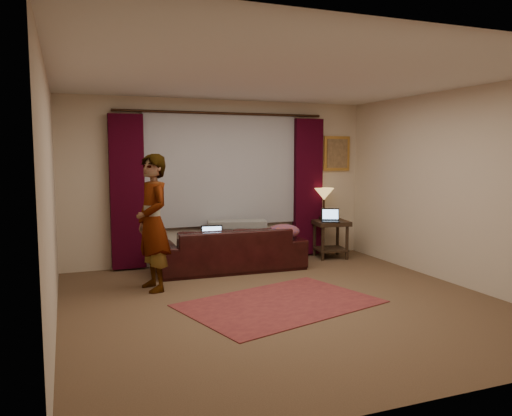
{
  "coord_description": "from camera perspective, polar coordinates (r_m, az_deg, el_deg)",
  "views": [
    {
      "loc": [
        -2.36,
        -5.21,
        1.76
      ],
      "look_at": [
        0.1,
        1.2,
        1.0
      ],
      "focal_mm": 35.0,
      "sensor_mm": 36.0,
      "label": 1
    }
  ],
  "objects": [
    {
      "name": "ceiling",
      "position": [
        5.78,
        3.45,
        14.66
      ],
      "size": [
        5.0,
        5.0,
        0.02
      ],
      "primitive_type": "cube",
      "color": "silver",
      "rests_on": "ground"
    },
    {
      "name": "floor",
      "position": [
        5.99,
        3.29,
        -10.84
      ],
      "size": [
        5.0,
        5.0,
        0.01
      ],
      "primitive_type": "cube",
      "color": "brown",
      "rests_on": "ground"
    },
    {
      "name": "drape_left",
      "position": [
        7.67,
        -14.51,
        1.78
      ],
      "size": [
        0.5,
        0.14,
        2.3
      ],
      "primitive_type": "cube",
      "color": "#310311",
      "rests_on": "floor"
    },
    {
      "name": "throw_blanket",
      "position": [
        7.74,
        -2.19,
        -0.04
      ],
      "size": [
        0.96,
        0.56,
        0.11
      ],
      "primitive_type": "cube",
      "rotation": [
        0.0,
        0.0,
        -0.24
      ],
      "color": "gray",
      "rests_on": "sofa"
    },
    {
      "name": "wall_left",
      "position": [
        5.23,
        -22.44,
        0.8
      ],
      "size": [
        0.02,
        5.0,
        2.6
      ],
      "primitive_type": "cube",
      "color": "beige",
      "rests_on": "ground"
    },
    {
      "name": "laptop_sofa",
      "position": [
        7.35,
        -4.92,
        -3.07
      ],
      "size": [
        0.36,
        0.39,
        0.23
      ],
      "primitive_type": null,
      "rotation": [
        0.0,
        0.0,
        -0.12
      ],
      "color": "black",
      "rests_on": "sofa"
    },
    {
      "name": "end_table",
      "position": [
        8.51,
        8.5,
        -3.53
      ],
      "size": [
        0.62,
        0.62,
        0.63
      ],
      "primitive_type": "cube",
      "rotation": [
        0.0,
        0.0,
        -0.15
      ],
      "color": "black",
      "rests_on": "floor"
    },
    {
      "name": "sheer_curtain",
      "position": [
        8.01,
        -3.86,
        4.44
      ],
      "size": [
        2.5,
        0.05,
        1.8
      ],
      "primitive_type": "cube",
      "color": "#A4A4AB",
      "rests_on": "wall_back"
    },
    {
      "name": "clothing_pile",
      "position": [
        7.63,
        3.13,
        -2.77
      ],
      "size": [
        0.6,
        0.51,
        0.22
      ],
      "primitive_type": "ellipsoid",
      "rotation": [
        0.0,
        0.0,
        0.23
      ],
      "color": "brown",
      "rests_on": "sofa"
    },
    {
      "name": "curtain_rod",
      "position": [
        7.98,
        -3.8,
        10.75
      ],
      "size": [
        0.04,
        0.04,
        3.4
      ],
      "primitive_type": "cylinder",
      "color": "#301C11",
      "rests_on": "wall_back"
    },
    {
      "name": "area_rug",
      "position": [
        5.95,
        2.77,
        -10.84
      ],
      "size": [
        2.5,
        2.0,
        0.01
      ],
      "primitive_type": "cube",
      "rotation": [
        0.0,
        0.0,
        0.28
      ],
      "color": "maroon",
      "rests_on": "floor"
    },
    {
      "name": "person",
      "position": [
        6.49,
        -11.71,
        -1.66
      ],
      "size": [
        0.61,
        0.61,
        1.75
      ],
      "primitive_type": "imported",
      "rotation": [
        0.0,
        0.0,
        -1.36
      ],
      "color": "gray",
      "rests_on": "floor"
    },
    {
      "name": "picture_frame",
      "position": [
        8.88,
        9.2,
        6.17
      ],
      "size": [
        0.5,
        0.04,
        0.6
      ],
      "primitive_type": "cube",
      "color": "gold",
      "rests_on": "wall_back"
    },
    {
      "name": "tiffany_lamp",
      "position": [
        8.57,
        7.77,
        0.49
      ],
      "size": [
        0.45,
        0.45,
        0.54
      ],
      "primitive_type": null,
      "rotation": [
        0.0,
        0.0,
        -0.49
      ],
      "color": "olive",
      "rests_on": "end_table"
    },
    {
      "name": "laptop_table",
      "position": [
        8.28,
        8.52,
        -0.84
      ],
      "size": [
        0.4,
        0.41,
        0.21
      ],
      "primitive_type": null,
      "rotation": [
        0.0,
        0.0,
        -0.43
      ],
      "color": "black",
      "rests_on": "end_table"
    },
    {
      "name": "wall_right",
      "position": [
        7.14,
        21.98,
        2.16
      ],
      "size": [
        0.02,
        5.0,
        2.6
      ],
      "primitive_type": "cube",
      "color": "beige",
      "rests_on": "ground"
    },
    {
      "name": "wall_front",
      "position": [
        3.62,
        19.91,
        -1.33
      ],
      "size": [
        5.0,
        0.02,
        2.6
      ],
      "primitive_type": "cube",
      "color": "beige",
      "rests_on": "ground"
    },
    {
      "name": "sofa",
      "position": [
        7.55,
        -2.99,
        -3.71
      ],
      "size": [
        2.24,
        1.02,
        0.89
      ],
      "primitive_type": "imported",
      "rotation": [
        0.0,
        0.0,
        3.11
      ],
      "color": "black",
      "rests_on": "floor"
    },
    {
      "name": "wall_back",
      "position": [
        8.08,
        -3.98,
        3.03
      ],
      "size": [
        5.0,
        0.02,
        2.6
      ],
      "primitive_type": "cube",
      "color": "beige",
      "rests_on": "ground"
    },
    {
      "name": "drape_right",
      "position": [
        8.54,
        5.92,
        2.39
      ],
      "size": [
        0.5,
        0.14,
        2.3
      ],
      "primitive_type": "cube",
      "color": "#310311",
      "rests_on": "floor"
    }
  ]
}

